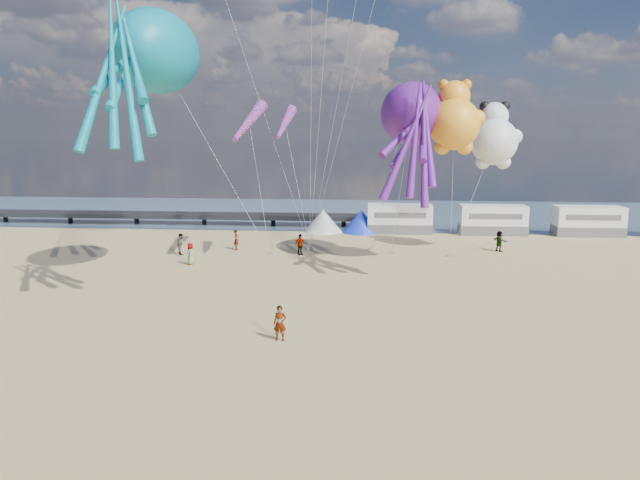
{
  "coord_description": "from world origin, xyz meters",
  "views": [
    {
      "loc": [
        2.76,
        -19.23,
        10.13
      ],
      "look_at": [
        0.59,
        6.0,
        5.43
      ],
      "focal_mm": 32.0,
      "sensor_mm": 36.0,
      "label": 1
    }
  ],
  "objects_px": {
    "kite_panda": "(494,142)",
    "sandbag_a": "(270,254)",
    "motorhome_0": "(400,219)",
    "beachgoer_5": "(236,240)",
    "sandbag_c": "(450,255)",
    "beachgoer_3": "(300,245)",
    "motorhome_1": "(493,220)",
    "beachgoer_4": "(499,241)",
    "sandbag_b": "(391,253)",
    "windsock_left": "(249,121)",
    "tent_white": "(323,221)",
    "kite_teddy_orange": "(454,124)",
    "sandbag_e": "(310,249)",
    "standing_person": "(280,323)",
    "motorhome_2": "(588,221)",
    "beachgoer_1": "(181,244)",
    "kite_octopus_teal": "(156,52)",
    "kite_octopus_purple": "(412,114)",
    "sandbag_d": "(372,249)",
    "windsock_mid": "(402,128)",
    "windsock_right": "(285,123)",
    "tent_blue": "(361,221)",
    "beachgoer_0": "(190,254)"
  },
  "relations": [
    {
      "from": "sandbag_c",
      "to": "kite_octopus_purple",
      "type": "height_order",
      "value": "kite_octopus_purple"
    },
    {
      "from": "windsock_right",
      "to": "kite_octopus_purple",
      "type": "bearing_deg",
      "value": 10.43
    },
    {
      "from": "standing_person",
      "to": "sandbag_a",
      "type": "relative_size",
      "value": 3.58
    },
    {
      "from": "beachgoer_5",
      "to": "sandbag_e",
      "type": "height_order",
      "value": "beachgoer_5"
    },
    {
      "from": "beachgoer_4",
      "to": "sandbag_a",
      "type": "xyz_separation_m",
      "value": [
        -19.82,
        -3.33,
        -0.8
      ]
    },
    {
      "from": "sandbag_b",
      "to": "motorhome_2",
      "type": "bearing_deg",
      "value": 28.54
    },
    {
      "from": "sandbag_b",
      "to": "kite_octopus_purple",
      "type": "height_order",
      "value": "kite_octopus_purple"
    },
    {
      "from": "beachgoer_3",
      "to": "sandbag_c",
      "type": "height_order",
      "value": "beachgoer_3"
    },
    {
      "from": "tent_white",
      "to": "beachgoer_3",
      "type": "bearing_deg",
      "value": -94.83
    },
    {
      "from": "sandbag_c",
      "to": "windsock_mid",
      "type": "bearing_deg",
      "value": -135.22
    },
    {
      "from": "tent_blue",
      "to": "kite_octopus_purple",
      "type": "bearing_deg",
      "value": -74.29
    },
    {
      "from": "sandbag_c",
      "to": "kite_panda",
      "type": "distance_m",
      "value": 10.28
    },
    {
      "from": "kite_panda",
      "to": "sandbag_a",
      "type": "bearing_deg",
      "value": 176.2
    },
    {
      "from": "beachgoer_1",
      "to": "sandbag_a",
      "type": "xyz_separation_m",
      "value": [
        7.6,
        0.38,
        -0.81
      ]
    },
    {
      "from": "motorhome_0",
      "to": "beachgoer_1",
      "type": "xyz_separation_m",
      "value": [
        -19.16,
        -12.63,
        -0.58
      ]
    },
    {
      "from": "motorhome_2",
      "to": "sandbag_b",
      "type": "height_order",
      "value": "motorhome_2"
    },
    {
      "from": "beachgoer_1",
      "to": "kite_octopus_purple",
      "type": "distance_m",
      "value": 21.99
    },
    {
      "from": "sandbag_d",
      "to": "windsock_right",
      "type": "relative_size",
      "value": 0.11
    },
    {
      "from": "kite_octopus_purple",
      "to": "sandbag_d",
      "type": "bearing_deg",
      "value": 142.73
    },
    {
      "from": "beachgoer_0",
      "to": "beachgoer_4",
      "type": "distance_m",
      "value": 26.5
    },
    {
      "from": "tent_white",
      "to": "kite_octopus_teal",
      "type": "relative_size",
      "value": 0.33
    },
    {
      "from": "sandbag_c",
      "to": "windsock_right",
      "type": "distance_m",
      "value": 17.58
    },
    {
      "from": "beachgoer_3",
      "to": "kite_octopus_purple",
      "type": "bearing_deg",
      "value": -55.59
    },
    {
      "from": "windsock_mid",
      "to": "kite_teddy_orange",
      "type": "bearing_deg",
      "value": -3.54
    },
    {
      "from": "sandbag_e",
      "to": "kite_octopus_purple",
      "type": "bearing_deg",
      "value": -26.53
    },
    {
      "from": "windsock_mid",
      "to": "sandbag_d",
      "type": "bearing_deg",
      "value": 94.91
    },
    {
      "from": "motorhome_0",
      "to": "beachgoer_5",
      "type": "distance_m",
      "value": 18.07
    },
    {
      "from": "motorhome_2",
      "to": "beachgoer_1",
      "type": "xyz_separation_m",
      "value": [
        -38.16,
        -12.63,
        -0.58
      ]
    },
    {
      "from": "tent_white",
      "to": "kite_teddy_orange",
      "type": "xyz_separation_m",
      "value": [
        11.0,
        -15.56,
        9.69
      ]
    },
    {
      "from": "beachgoer_5",
      "to": "sandbag_b",
      "type": "xyz_separation_m",
      "value": [
        13.68,
        -0.86,
        -0.79
      ]
    },
    {
      "from": "beachgoer_3",
      "to": "sandbag_a",
      "type": "relative_size",
      "value": 3.64
    },
    {
      "from": "windsock_right",
      "to": "beachgoer_5",
      "type": "bearing_deg",
      "value": 145.79
    },
    {
      "from": "motorhome_0",
      "to": "windsock_right",
      "type": "height_order",
      "value": "windsock_right"
    },
    {
      "from": "kite_octopus_purple",
      "to": "beachgoer_3",
      "type": "bearing_deg",
      "value": -171.59
    },
    {
      "from": "beachgoer_0",
      "to": "beachgoer_5",
      "type": "xyz_separation_m",
      "value": [
        2.26,
        6.16,
        0.04
      ]
    },
    {
      "from": "motorhome_1",
      "to": "beachgoer_4",
      "type": "relative_size",
      "value": 3.64
    },
    {
      "from": "kite_octopus_purple",
      "to": "kite_teddy_orange",
      "type": "height_order",
      "value": "kite_octopus_purple"
    },
    {
      "from": "sandbag_b",
      "to": "windsock_left",
      "type": "distance_m",
      "value": 16.2
    },
    {
      "from": "beachgoer_0",
      "to": "tent_white",
      "type": "bearing_deg",
      "value": 129.3
    },
    {
      "from": "tent_white",
      "to": "beachgoer_4",
      "type": "height_order",
      "value": "tent_white"
    },
    {
      "from": "kite_panda",
      "to": "windsock_left",
      "type": "xyz_separation_m",
      "value": [
        -20.01,
        -4.29,
        1.61
      ]
    },
    {
      "from": "windsock_left",
      "to": "kite_octopus_purple",
      "type": "bearing_deg",
      "value": 3.42
    },
    {
      "from": "beachgoer_5",
      "to": "sandbag_c",
      "type": "height_order",
      "value": "beachgoer_5"
    },
    {
      "from": "standing_person",
      "to": "motorhome_2",
      "type": "bearing_deg",
      "value": 51.93
    },
    {
      "from": "beachgoer_3",
      "to": "beachgoer_5",
      "type": "distance_m",
      "value": 6.19
    },
    {
      "from": "sandbag_e",
      "to": "kite_teddy_orange",
      "type": "xyz_separation_m",
      "value": [
        11.36,
        -5.66,
        10.78
      ]
    },
    {
      "from": "motorhome_1",
      "to": "tent_blue",
      "type": "relative_size",
      "value": 1.65
    },
    {
      "from": "sandbag_d",
      "to": "kite_teddy_orange",
      "type": "xyz_separation_m",
      "value": [
        5.91,
        -6.22,
        10.78
      ]
    },
    {
      "from": "kite_octopus_teal",
      "to": "sandbag_e",
      "type": "bearing_deg",
      "value": 37.11
    },
    {
      "from": "beachgoer_1",
      "to": "kite_teddy_orange",
      "type": "height_order",
      "value": "kite_teddy_orange"
    }
  ]
}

